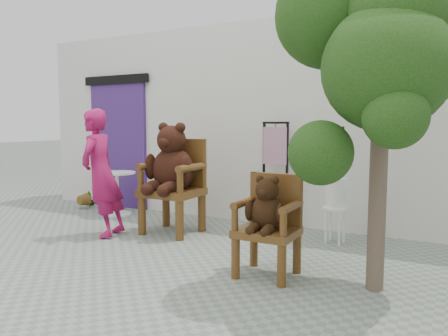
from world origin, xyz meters
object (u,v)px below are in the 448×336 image
chair_small (269,215)px  cafe_table (117,188)px  chair_big (173,170)px  tree (389,43)px  stool_bucket (336,192)px  person (101,173)px  display_stand (275,188)px

chair_small → cafe_table: size_ratio=1.40×
chair_big → cafe_table: chair_big is taller
chair_big → tree: (2.84, -0.84, 1.31)m
stool_bucket → tree: size_ratio=0.48×
chair_small → tree: size_ratio=0.32×
chair_small → person: person is taller
stool_bucket → tree: bearing=-61.0°
chair_small → tree: (1.04, 0.11, 1.57)m
stool_bucket → person: bearing=-158.3°
person → stool_bucket: size_ratio=1.15×
chair_small → cafe_table: bearing=155.8°
chair_small → person: (-2.53, 0.36, 0.24)m
chair_small → display_stand: 1.91m
display_stand → chair_small: bearing=-65.1°
chair_big → display_stand: size_ratio=0.99×
chair_big → person: bearing=-141.2°
person → display_stand: person is taller
chair_big → tree: 3.24m
chair_small → stool_bucket: stool_bucket is taller
cafe_table → display_stand: (2.63, 0.32, 0.14)m
chair_big → chair_small: chair_big is taller
cafe_table → tree: size_ratio=0.23×
person → display_stand: (1.88, 1.44, -0.25)m
display_stand → stool_bucket: 0.99m
person → display_stand: size_ratio=1.11×
display_stand → stool_bucket: (0.94, -0.32, 0.06)m
display_stand → tree: size_ratio=0.50×
chair_big → display_stand: bearing=36.7°
stool_bucket → tree: tree is taller
person → tree: (3.57, -0.25, 1.33)m
cafe_table → tree: bearing=-17.5°
person → chair_small: bearing=67.9°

